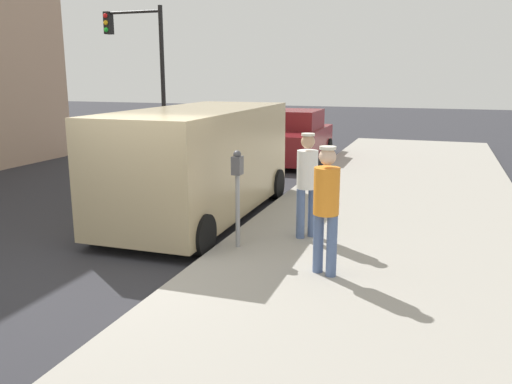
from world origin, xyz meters
name	(u,v)px	position (x,y,z in m)	size (l,w,h in m)	color
ground_plane	(129,267)	(0.00, 0.00, 0.00)	(80.00, 80.00, 0.00)	#2D2D33
sidewalk_slab	(368,294)	(3.50, 0.00, 0.07)	(5.00, 32.00, 0.15)	#9E998E
parking_meter_near	(237,182)	(1.35, 1.00, 1.18)	(0.14, 0.18, 1.52)	gray
pedestrian_in_white	(307,178)	(2.23, 1.84, 1.14)	(0.34, 0.34, 1.72)	#4C608C
pedestrian_in_orange	(326,202)	(2.87, 0.32, 1.15)	(0.34, 0.34, 1.74)	#4C608C
parked_van	(199,161)	(-0.15, 2.82, 1.15)	(2.19, 5.23, 2.15)	tan
parked_sedan_ahead	(293,138)	(-0.28, 10.14, 0.75)	(2.00, 4.43, 1.65)	maroon
traffic_light_corner	(142,54)	(-6.40, 11.19, 3.52)	(2.48, 0.42, 5.20)	black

